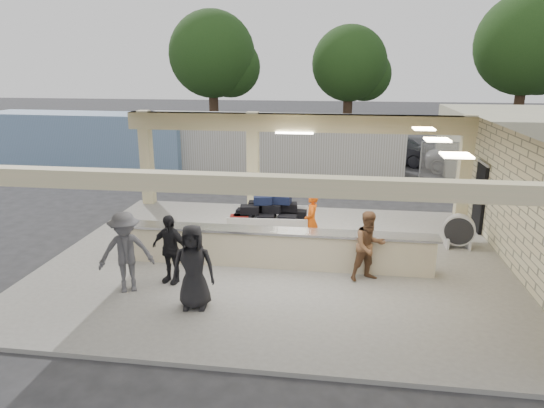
% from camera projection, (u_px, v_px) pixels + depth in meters
% --- Properties ---
extents(ground, '(120.00, 120.00, 0.00)m').
position_uv_depth(ground, '(277.00, 261.00, 13.15)').
color(ground, '#262629').
rests_on(ground, ground).
extents(pavilion, '(12.01, 10.00, 3.55)m').
position_uv_depth(pavilion, '(288.00, 207.00, 13.37)').
color(pavilion, slate).
rests_on(pavilion, ground).
extents(baggage_counter, '(8.20, 0.58, 0.98)m').
position_uv_depth(baggage_counter, '(274.00, 248.00, 12.51)').
color(baggage_counter, beige).
rests_on(baggage_counter, pavilion).
extents(luggage_cart, '(2.38, 1.56, 1.34)m').
position_uv_depth(luggage_cart, '(268.00, 216.00, 14.33)').
color(luggage_cart, silver).
rests_on(luggage_cart, pavilion).
extents(drum_fan, '(0.93, 0.49, 0.98)m').
position_uv_depth(drum_fan, '(459.00, 230.00, 13.71)').
color(drum_fan, silver).
rests_on(drum_fan, pavilion).
extents(baggage_handler, '(0.34, 0.61, 1.64)m').
position_uv_depth(baggage_handler, '(312.00, 221.00, 13.57)').
color(baggage_handler, '#D74E0B').
rests_on(baggage_handler, pavilion).
extents(passenger_a, '(0.92, 0.71, 1.73)m').
position_uv_depth(passenger_a, '(369.00, 246.00, 11.57)').
color(passenger_a, brown).
rests_on(passenger_a, pavilion).
extents(passenger_b, '(1.05, 0.63, 1.68)m').
position_uv_depth(passenger_b, '(170.00, 249.00, 11.48)').
color(passenger_b, black).
rests_on(passenger_b, pavilion).
extents(passenger_c, '(1.30, 0.90, 1.90)m').
position_uv_depth(passenger_c, '(126.00, 252.00, 10.98)').
color(passenger_c, '#47464B').
rests_on(passenger_c, pavilion).
extents(passenger_d, '(0.95, 0.48, 1.86)m').
position_uv_depth(passenger_d, '(193.00, 267.00, 10.24)').
color(passenger_d, black).
rests_on(passenger_d, pavilion).
extents(car_white_a, '(5.20, 3.64, 1.35)m').
position_uv_depth(car_white_a, '(479.00, 160.00, 23.39)').
color(car_white_a, silver).
rests_on(car_white_a, ground).
extents(car_dark, '(4.37, 3.51, 1.41)m').
position_uv_depth(car_dark, '(398.00, 151.00, 25.90)').
color(car_dark, black).
rests_on(car_dark, ground).
extents(container_white, '(12.94, 3.08, 2.78)m').
position_uv_depth(container_white, '(270.00, 143.00, 23.84)').
color(container_white, silver).
rests_on(container_white, ground).
extents(container_blue, '(10.68, 2.93, 2.76)m').
position_uv_depth(container_blue, '(89.00, 140.00, 25.01)').
color(container_blue, '#6E89B1').
rests_on(container_blue, ground).
extents(tree_left, '(6.60, 6.30, 9.00)m').
position_uv_depth(tree_left, '(217.00, 58.00, 35.61)').
color(tree_left, '#382619').
rests_on(tree_left, ground).
extents(tree_mid, '(6.00, 5.60, 8.00)m').
position_uv_depth(tree_mid, '(354.00, 67.00, 36.33)').
color(tree_mid, '#382619').
rests_on(tree_mid, ground).
extents(tree_right, '(7.20, 7.00, 10.00)m').
position_uv_depth(tree_right, '(531.00, 48.00, 33.40)').
color(tree_right, '#382619').
rests_on(tree_right, ground).
extents(adjacent_building, '(6.00, 8.00, 3.20)m').
position_uv_depth(adjacent_building, '(525.00, 150.00, 20.92)').
color(adjacent_building, beige).
rests_on(adjacent_building, ground).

